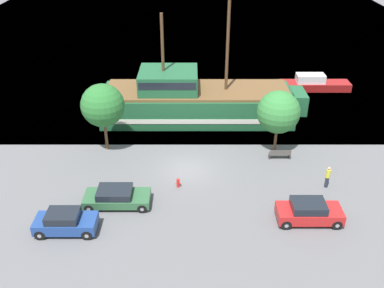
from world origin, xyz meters
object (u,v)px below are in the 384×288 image
at_px(pirate_ship, 194,101).
at_px(fire_hydrant, 177,182).
at_px(moored_boat_dockside, 312,84).
at_px(bench_promenade_east, 279,154).
at_px(pedestrian_walking_near, 327,177).
at_px(parked_car_curb_front, 308,212).
at_px(parked_car_curb_rear, 116,197).
at_px(parked_car_curb_mid, 64,222).

bearing_deg(pirate_ship, fire_hydrant, -96.43).
distance_m(pirate_ship, fire_hydrant, 12.02).
relative_size(moored_boat_dockside, bench_promenade_east, 4.41).
relative_size(pirate_ship, bench_promenade_east, 10.99).
bearing_deg(moored_boat_dockside, pedestrian_walking_near, -101.10).
relative_size(parked_car_curb_front, pedestrian_walking_near, 2.44).
distance_m(parked_car_curb_front, parked_car_curb_rear, 13.11).
xyz_separation_m(moored_boat_dockside, pedestrian_walking_near, (-3.78, -19.25, 0.22)).
xyz_separation_m(fire_hydrant, pedestrian_walking_near, (11.06, 0.02, 0.48)).
relative_size(parked_car_curb_mid, bench_promenade_east, 2.21).
bearing_deg(parked_car_curb_rear, moored_boat_dockside, 48.32).
distance_m(pirate_ship, parked_car_curb_mid, 18.82).
xyz_separation_m(moored_boat_dockside, bench_promenade_east, (-6.54, -15.20, -0.22)).
bearing_deg(pedestrian_walking_near, moored_boat_dockside, 78.90).
height_order(parked_car_curb_rear, bench_promenade_east, parked_car_curb_rear).
xyz_separation_m(parked_car_curb_mid, fire_hydrant, (7.07, 4.95, -0.34)).
xyz_separation_m(fire_hydrant, bench_promenade_east, (8.30, 4.06, 0.03)).
bearing_deg(fire_hydrant, pirate_ship, 83.57).
distance_m(bench_promenade_east, pedestrian_walking_near, 4.92).
bearing_deg(moored_boat_dockside, pirate_ship, -151.25).
distance_m(pirate_ship, parked_car_curb_front, 17.47).
bearing_deg(pedestrian_walking_near, parked_car_curb_mid, -164.67).
height_order(pirate_ship, moored_boat_dockside, pirate_ship).
xyz_separation_m(parked_car_curb_front, fire_hydrant, (-8.76, 3.92, -0.35)).
xyz_separation_m(pirate_ship, pedestrian_walking_near, (9.72, -11.84, -0.94)).
distance_m(parked_car_curb_mid, bench_promenade_east, 17.81).
distance_m(parked_car_curb_mid, fire_hydrant, 8.63).
height_order(parked_car_curb_mid, parked_car_curb_rear, parked_car_curb_mid).
bearing_deg(fire_hydrant, parked_car_curb_mid, -145.02).
xyz_separation_m(moored_boat_dockside, parked_car_curb_front, (-6.08, -23.18, 0.10)).
height_order(moored_boat_dockside, pedestrian_walking_near, moored_boat_dockside).
xyz_separation_m(parked_car_curb_rear, fire_hydrant, (4.23, 2.14, -0.26)).
relative_size(pirate_ship, moored_boat_dockside, 2.49).
bearing_deg(parked_car_curb_rear, parked_car_curb_mid, -135.39).
bearing_deg(pirate_ship, bench_promenade_east, -48.25).
relative_size(pirate_ship, parked_car_curb_front, 4.58).
bearing_deg(bench_promenade_east, parked_car_curb_rear, -153.64).
bearing_deg(moored_boat_dockside, parked_car_curb_rear, -131.68).
bearing_deg(parked_car_curb_rear, fire_hydrant, 26.88).
bearing_deg(bench_promenade_east, parked_car_curb_mid, -149.61).
xyz_separation_m(pirate_ship, moored_boat_dockside, (13.50, 7.40, -1.17)).
xyz_separation_m(parked_car_curb_rear, pedestrian_walking_near, (15.29, 2.17, 0.22)).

